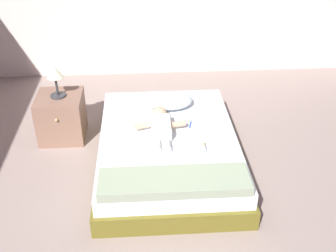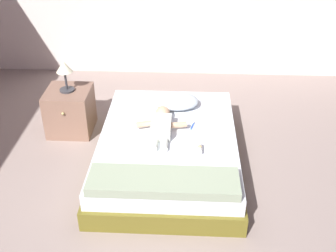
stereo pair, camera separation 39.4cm
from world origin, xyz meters
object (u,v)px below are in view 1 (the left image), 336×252
(pillow, at_px, (169,101))
(toothbrush, at_px, (190,124))
(baby_bottle, at_px, (203,146))
(nightstand, at_px, (61,117))
(lamp, at_px, (55,75))
(baby, at_px, (160,125))
(bed, at_px, (168,150))

(pillow, height_order, toothbrush, pillow)
(toothbrush, xyz_separation_m, baby_bottle, (0.06, -0.43, 0.02))
(toothbrush, distance_m, baby_bottle, 0.44)
(toothbrush, distance_m, nightstand, 1.40)
(baby_bottle, bearing_deg, nightstand, 149.05)
(lamp, bearing_deg, baby, -25.80)
(bed, distance_m, baby, 0.26)
(bed, distance_m, baby_bottle, 0.44)
(lamp, bearing_deg, baby_bottle, -30.95)
(pillow, height_order, lamp, lamp)
(baby, bearing_deg, baby_bottle, -42.97)
(baby, distance_m, lamp, 1.20)
(baby, bearing_deg, lamp, 154.20)
(baby, height_order, baby_bottle, baby)
(pillow, distance_m, baby_bottle, 0.85)
(baby, relative_size, lamp, 1.88)
(bed, bearing_deg, baby, 129.99)
(pillow, distance_m, lamp, 1.20)
(lamp, height_order, baby_bottle, lamp)
(pillow, xyz_separation_m, nightstand, (-1.15, 0.02, -0.17))
(bed, xyz_separation_m, nightstand, (-1.10, 0.58, 0.08))
(pillow, bearing_deg, bed, -95.06)
(baby, distance_m, baby_bottle, 0.50)
(bed, relative_size, baby_bottle, 16.88)
(baby_bottle, bearing_deg, lamp, 149.05)
(bed, xyz_separation_m, baby_bottle, (0.30, -0.26, 0.21))
(pillow, bearing_deg, toothbrush, -64.14)
(bed, distance_m, pillow, 0.61)
(baby_bottle, bearing_deg, toothbrush, 98.06)
(baby, relative_size, nightstand, 1.27)
(baby, distance_m, toothbrush, 0.32)
(baby_bottle, bearing_deg, pillow, 106.84)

